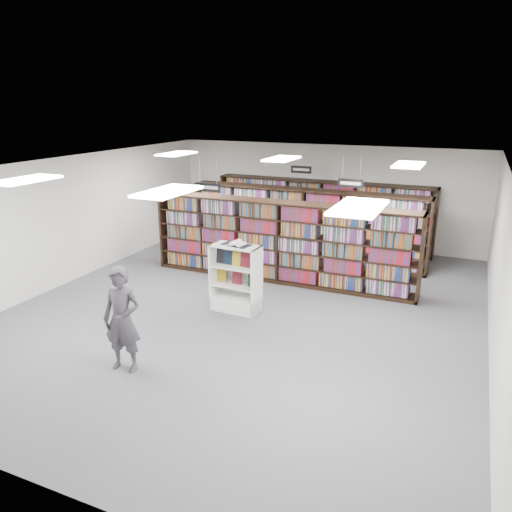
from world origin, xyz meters
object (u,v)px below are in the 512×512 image
at_px(bookshelf_row_near, 280,242).
at_px(open_book, 236,244).
at_px(endcap_display, 237,289).
at_px(shopper, 122,320).

relative_size(bookshelf_row_near, open_book, 10.40).
relative_size(bookshelf_row_near, endcap_display, 4.62).
relative_size(endcap_display, open_book, 2.25).
bearing_deg(endcap_display, shopper, -99.21).
bearing_deg(bookshelf_row_near, endcap_display, -95.55).
distance_m(endcap_display, shopper, 3.23).
bearing_deg(open_book, bookshelf_row_near, 95.89).
height_order(endcap_display, open_book, open_book).
bearing_deg(shopper, open_book, 68.73).
xyz_separation_m(bookshelf_row_near, endcap_display, (-0.21, -2.16, -0.55)).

